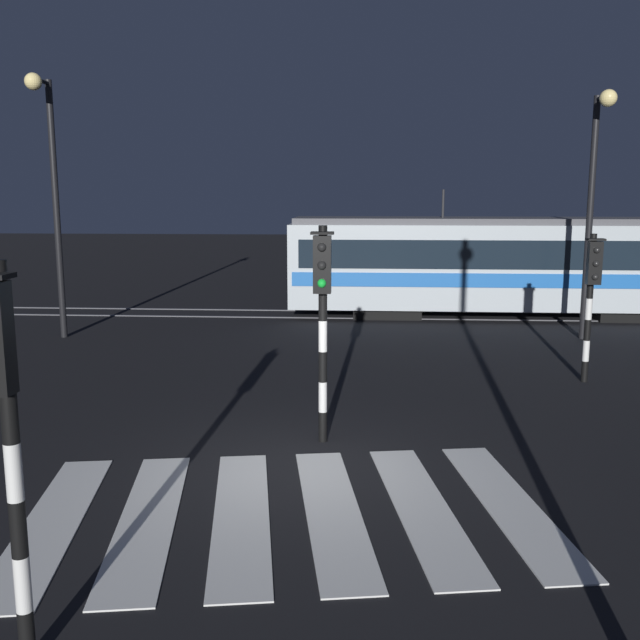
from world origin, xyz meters
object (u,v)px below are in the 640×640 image
traffic_light_median_centre (323,302)px  tram (507,264)px  traffic_light_kerb_mid_left (3,410)px  traffic_light_corner_far_right (592,286)px  street_lamp_trackside_left (50,176)px  street_lamp_trackside_right (595,185)px

traffic_light_median_centre → tram: tram is taller
traffic_light_kerb_mid_left → traffic_light_corner_far_right: bearing=52.5°
street_lamp_trackside_left → traffic_light_median_centre: bearing=-45.6°
traffic_light_kerb_mid_left → street_lamp_trackside_right: street_lamp_trackside_right is taller
traffic_light_median_centre → tram: (5.28, 12.56, -0.60)m
traffic_light_median_centre → traffic_light_corner_far_right: size_ratio=1.11×
traffic_light_kerb_mid_left → tram: tram is taller
traffic_light_corner_far_right → tram: 8.41m
street_lamp_trackside_right → traffic_light_median_centre: bearing=-127.8°
traffic_light_corner_far_right → street_lamp_trackside_left: bearing=163.8°
traffic_light_median_centre → tram: bearing=67.2°
traffic_light_corner_far_right → street_lamp_trackside_right: (1.32, 4.59, 2.14)m
street_lamp_trackside_left → traffic_light_corner_far_right: bearing=-16.2°
street_lamp_trackside_right → street_lamp_trackside_left: bearing=-177.3°
street_lamp_trackside_left → tram: 14.18m
traffic_light_corner_far_right → street_lamp_trackside_left: (-13.32, 3.88, 2.38)m
traffic_light_corner_far_right → street_lamp_trackside_right: bearing=73.9°
street_lamp_trackside_right → tram: (-1.49, 3.82, -2.51)m
traffic_light_median_centre → street_lamp_trackside_right: bearing=52.2°
traffic_light_median_centre → street_lamp_trackside_left: bearing=134.4°
traffic_light_median_centre → traffic_light_corner_far_right: (5.45, 4.15, -0.23)m
traffic_light_kerb_mid_left → tram: size_ratio=0.25×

